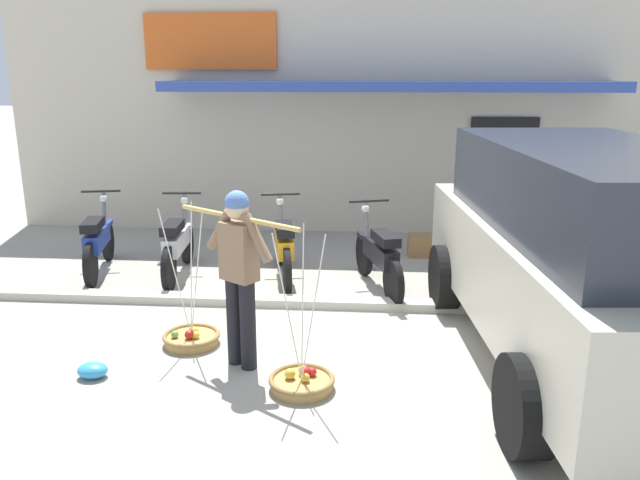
# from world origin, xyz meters

# --- Properties ---
(ground_plane) EXTENTS (90.00, 90.00, 0.00)m
(ground_plane) POSITION_xyz_m (0.00, 0.00, 0.00)
(ground_plane) COLOR #9E998C
(sidewalk_curb) EXTENTS (20.00, 0.24, 0.10)m
(sidewalk_curb) POSITION_xyz_m (0.00, 0.70, 0.05)
(sidewalk_curb) COLOR #BAB4A5
(sidewalk_curb) RESTS_ON ground
(fruit_vendor) EXTENTS (1.26, 0.88, 1.70)m
(fruit_vendor) POSITION_xyz_m (-0.45, -0.90, 0.98)
(fruit_vendor) COLOR black
(fruit_vendor) RESTS_ON ground
(fruit_basket_left_side) EXTENTS (0.59, 0.59, 1.45)m
(fruit_basket_left_side) POSITION_xyz_m (-1.06, -0.48, 0.08)
(fruit_basket_left_side) COLOR #B2894C
(fruit_basket_left_side) RESTS_ON ground
(fruit_basket_right_side) EXTENTS (0.59, 0.59, 1.45)m
(fruit_basket_right_side) POSITION_xyz_m (0.17, -1.32, 0.08)
(fruit_basket_right_side) COLOR #B2894C
(fruit_basket_right_side) RESTS_ON ground
(motorcycle_nearest_shop) EXTENTS (0.61, 1.79, 1.09)m
(motorcycle_nearest_shop) POSITION_xyz_m (-2.99, 1.74, 0.45)
(motorcycle_nearest_shop) COLOR black
(motorcycle_nearest_shop) RESTS_ON ground
(motorcycle_second_in_row) EXTENTS (0.54, 1.82, 1.09)m
(motorcycle_second_in_row) POSITION_xyz_m (-1.85, 1.68, 0.45)
(motorcycle_second_in_row) COLOR black
(motorcycle_second_in_row) RESTS_ON ground
(motorcycle_third_in_row) EXTENTS (0.59, 1.80, 1.09)m
(motorcycle_third_in_row) POSITION_xyz_m (-0.41, 1.72, 0.45)
(motorcycle_third_in_row) COLOR black
(motorcycle_third_in_row) RESTS_ON ground
(motorcycle_end_of_row) EXTENTS (0.70, 1.76, 1.09)m
(motorcycle_end_of_row) POSITION_xyz_m (0.87, 1.35, 0.45)
(motorcycle_end_of_row) COLOR black
(motorcycle_end_of_row) RESTS_ON ground
(parked_truck) EXTENTS (2.46, 4.94, 2.10)m
(parked_truck) POSITION_xyz_m (2.71, -0.63, 1.13)
(parked_truck) COLOR beige
(parked_truck) RESTS_ON ground
(storefront_building) EXTENTS (13.00, 6.00, 4.20)m
(storefront_building) POSITION_xyz_m (0.99, 6.83, 2.10)
(storefront_building) COLOR beige
(storefront_building) RESTS_ON ground
(plastic_litter_bag) EXTENTS (0.28, 0.22, 0.14)m
(plastic_litter_bag) POSITION_xyz_m (-1.77, -1.26, 0.07)
(plastic_litter_bag) COLOR #3393D1
(plastic_litter_bag) RESTS_ON ground
(wooden_crate) EXTENTS (0.44, 0.36, 0.32)m
(wooden_crate) POSITION_xyz_m (1.56, 2.97, 0.16)
(wooden_crate) COLOR olive
(wooden_crate) RESTS_ON ground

